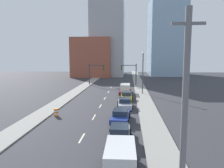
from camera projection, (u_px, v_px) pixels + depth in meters
The scene contains 22 objects.
sidewalk_left at pixel (87, 84), 58.18m from camera, with size 2.64×104.89×0.14m.
sidewalk_right at pixel (139, 85), 57.12m from camera, with size 2.64×104.89×0.14m.
lane_stripe_at_14m at pixel (82, 138), 19.92m from camera, with size 0.16×2.40×0.01m, color beige.
lane_stripe_at_21m at pixel (94, 117), 26.80m from camera, with size 0.16×2.40×0.01m, color beige.
lane_stripe_at_27m at pixel (100, 106), 32.70m from camera, with size 0.16×2.40×0.01m, color beige.
lane_stripe_at_33m at pixel (105, 98), 38.76m from camera, with size 0.16×2.40×0.01m, color beige.
lane_stripe_at_40m at pixel (108, 92), 45.46m from camera, with size 0.16×2.40×0.01m, color beige.
lane_stripe_at_47m at pixel (111, 87), 52.48m from camera, with size 0.16×2.40×0.01m, color beige.
building_brick_left at pixel (93, 57), 82.16m from camera, with size 14.00×16.00×14.01m.
building_office_center at pixel (108, 41), 84.89m from camera, with size 12.00×20.00×26.90m.
building_glass_right at pixel (166, 38), 86.95m from camera, with size 13.00×20.00×29.44m.
traffic_signal_left at pixel (94, 71), 56.64m from camera, with size 4.01×0.35×5.53m.
traffic_signal_right at pixel (131, 71), 55.89m from camera, with size 4.01×0.35×5.53m.
utility_pole_right_near at pixel (185, 105), 10.84m from camera, with size 1.60×0.32×9.76m.
traffic_barrel at pixel (56, 112), 27.18m from camera, with size 0.56×0.56×0.95m.
street_lamp at pixel (143, 70), 42.49m from camera, with size 0.44×0.44×8.24m.
box_truck_black at pixel (120, 164), 13.03m from camera, with size 2.37×5.57×2.21m.
sedan_gray at pixel (120, 134), 19.10m from camera, with size 2.09×4.63×1.39m.
sedan_blue at pixel (121, 116), 24.98m from camera, with size 2.30×4.87×1.39m.
sedan_silver at pixel (125, 103), 31.68m from camera, with size 2.31×4.85×1.41m.
sedan_yellow at pixel (126, 96), 37.49m from camera, with size 2.16×4.30×1.38m.
box_truck_maroon at pixel (125, 89), 43.33m from camera, with size 2.39×6.03×1.96m.
Camera 1 is at (4.23, -4.58, 7.41)m, focal length 35.00 mm.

